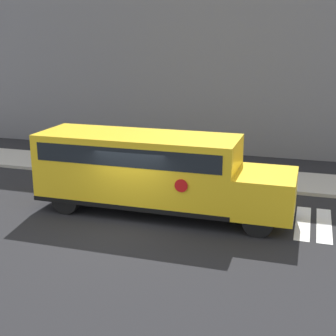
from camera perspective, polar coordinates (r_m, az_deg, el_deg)
name	(u,v)px	position (r m, az deg, el deg)	size (l,w,h in m)	color
ground_plane	(129,225)	(16.16, -4.84, -6.96)	(60.00, 60.00, 0.00)	black
sidewalk_strip	(180,172)	(21.95, 1.50, -0.55)	(44.00, 3.00, 0.15)	#B2ADA3
building_backdrop	(212,54)	(27.41, 5.38, 13.65)	(32.00, 4.00, 10.54)	slate
school_bus	(151,169)	(16.80, -2.10, -0.10)	(9.19, 2.57, 2.87)	yellow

